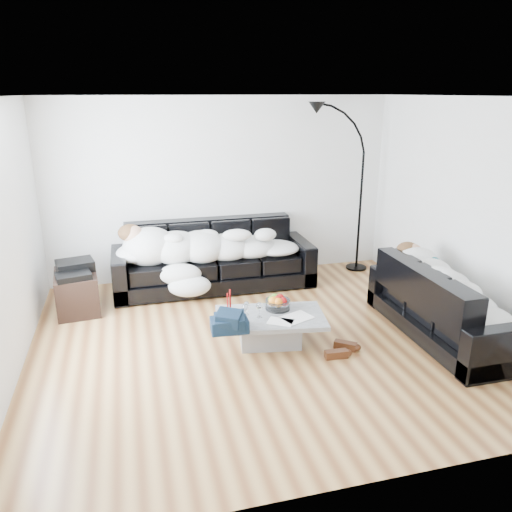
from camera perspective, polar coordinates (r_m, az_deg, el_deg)
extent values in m
plane|color=brown|center=(5.65, 0.78, -9.63)|extent=(5.00, 5.00, 0.00)
cube|color=silver|center=(7.31, -3.91, 7.64)|extent=(5.00, 0.02, 2.60)
cube|color=silver|center=(5.13, -27.19, 1.00)|extent=(0.02, 4.50, 2.60)
cube|color=silver|center=(6.30, 23.41, 4.44)|extent=(0.02, 4.50, 2.60)
plane|color=white|center=(4.99, 0.92, 17.76)|extent=(5.00, 5.00, 0.00)
cube|color=black|center=(7.02, -4.87, 0.01)|extent=(2.76, 0.96, 0.90)
cube|color=black|center=(5.99, 20.88, -4.91)|extent=(0.87, 2.02, 0.82)
ellipsoid|color=#0E5664|center=(6.33, 17.55, -0.29)|extent=(0.42, 0.38, 0.20)
cube|color=#939699|center=(5.51, 1.61, -8.43)|extent=(1.26, 0.86, 0.34)
cylinder|color=white|center=(5.56, 2.51, -5.24)|extent=(0.35, 0.35, 0.17)
cylinder|color=white|center=(5.42, -1.09, -5.98)|extent=(0.08, 0.08, 0.15)
cylinder|color=white|center=(5.32, -1.22, -6.38)|extent=(0.08, 0.08, 0.17)
cylinder|color=white|center=(5.36, 0.38, -6.19)|extent=(0.08, 0.08, 0.17)
cylinder|color=maroon|center=(5.48, -3.26, -5.38)|extent=(0.04, 0.04, 0.22)
cylinder|color=maroon|center=(5.49, -2.97, -5.11)|extent=(0.06, 0.06, 0.25)
cube|color=silver|center=(5.39, 4.68, -6.99)|extent=(0.39, 0.34, 0.01)
cube|color=silver|center=(5.29, 2.82, -7.48)|extent=(0.32, 0.30, 0.01)
cube|color=black|center=(6.68, -19.75, -3.86)|extent=(0.57, 0.77, 0.50)
cube|color=black|center=(6.58, -20.04, -1.31)|extent=(0.51, 0.43, 0.13)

